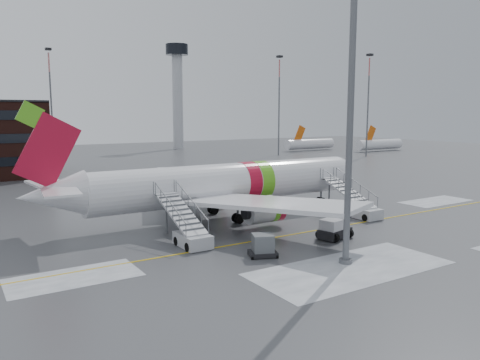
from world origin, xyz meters
TOP-DOWN VIEW (x-y plane):
  - ground at (0.00, 0.00)m, footprint 260.00×260.00m
  - airliner at (-5.93, 7.49)m, footprint 35.03×32.97m
  - airstair_fwd at (6.09, 0.95)m, footprint 2.05×7.70m
  - airstair_aft at (-12.61, 0.95)m, footprint 2.05×7.70m
  - pushback_tug at (-1.80, -3.83)m, footprint 3.18×2.65m
  - uld_container at (-9.46, -4.68)m, footprint 2.38×2.08m
  - light_mast_near at (-5.54, -8.99)m, footprint 1.20×1.20m
  - control_tower at (30.00, 95.00)m, footprint 6.40×6.40m
  - light_mast_far_ne at (42.00, 62.00)m, footprint 1.20×1.20m
  - light_mast_far_n at (-8.00, 78.00)m, footprint 1.20×1.20m
  - light_mast_far_e at (58.00, 48.00)m, footprint 1.20×1.20m
  - distant_aircraft at (62.50, 64.00)m, footprint 35.00×18.00m

SIDE VIEW (x-z plane):
  - ground at x=0.00m, z-range 0.00..0.00m
  - distant_aircraft at x=62.50m, z-range -4.00..4.00m
  - pushback_tug at x=-1.80m, z-range -0.10..1.56m
  - uld_container at x=-9.46m, z-range -0.05..1.57m
  - airstair_fwd at x=6.09m, z-range -0.68..2.81m
  - airstair_aft at x=-12.61m, z-range -0.68..2.81m
  - airliner at x=-5.93m, z-range -2.17..9.01m
  - light_mast_far_ne at x=42.00m, z-range 1.71..25.96m
  - light_mast_far_n at x=-8.00m, z-range 1.71..25.96m
  - light_mast_far_e at x=58.00m, z-range 1.71..25.96m
  - light_mast_near at x=-5.54m, z-range 0.38..29.35m
  - control_tower at x=30.00m, z-range 3.75..33.75m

